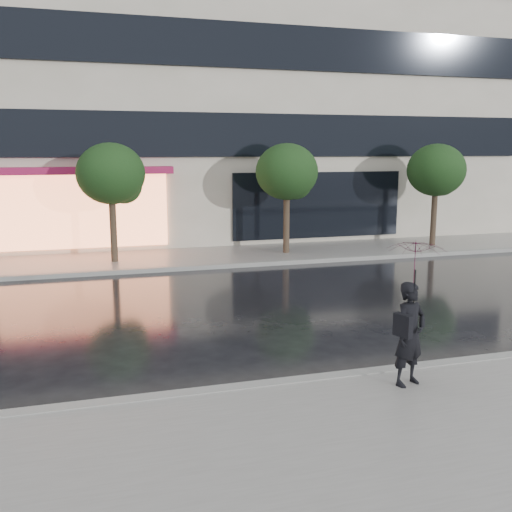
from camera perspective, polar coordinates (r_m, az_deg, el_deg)
name	(u,v)px	position (r m, az deg, el deg)	size (l,w,h in m)	color
ground	(310,361)	(10.48, 5.41, -10.45)	(120.00, 120.00, 0.00)	black
sidewalk_near	(404,447)	(7.80, 14.62, -18.02)	(60.00, 4.50, 0.12)	slate
sidewalk_far	(203,257)	(20.02, -5.35, -0.11)	(60.00, 3.50, 0.12)	slate
curb_near	(332,379)	(9.60, 7.65, -12.07)	(60.00, 0.25, 0.14)	gray
curb_far	(213,266)	(18.33, -4.32, -1.05)	(60.00, 0.25, 0.14)	gray
office_building	(167,31)	(27.80, -8.90, 21.33)	(30.00, 12.76, 18.00)	beige
bg_building_right	(501,92)	(47.66, 23.27, 14.84)	(12.00, 12.00, 16.00)	#4C4C54
tree_mid_west	(113,176)	(19.15, -14.13, 7.77)	(2.20, 2.20, 3.99)	#33261C
tree_mid_east	(288,174)	(20.27, 3.24, 8.20)	(2.20, 2.20, 3.99)	#33261C
tree_far_east	(437,172)	(22.96, 17.66, 8.00)	(2.20, 2.20, 3.99)	#33261C
pedestrian_with_umbrella	(414,292)	(9.07, 15.48, -3.50)	(1.14, 1.15, 2.29)	black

